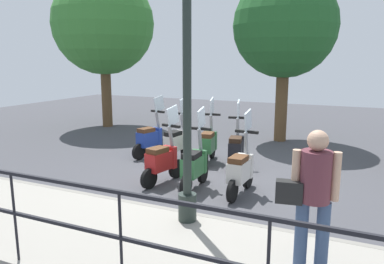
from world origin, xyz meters
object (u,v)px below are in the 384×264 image
scooter_far_0 (236,148)px  scooter_far_2 (177,142)px  tree_large (103,24)px  scooter_near_1 (195,165)px  pedestrian_with_bag (313,191)px  scooter_near_2 (163,160)px  tree_distant (285,26)px  scooter_far_1 (209,143)px  scooter_far_3 (150,138)px  lamp_post_near (187,76)px  scooter_near_0 (241,169)px

scooter_far_0 → scooter_far_2: 1.51m
tree_large → scooter_near_1: tree_large is taller
pedestrian_with_bag → scooter_near_2: bearing=43.4°
scooter_far_2 → scooter_near_2: bearing=-156.2°
tree_distant → scooter_far_1: bearing=161.7°
tree_distant → scooter_far_0: bearing=174.9°
tree_distant → scooter_far_3: size_ratio=3.17×
scooter_far_1 → scooter_far_0: bearing=-115.5°
scooter_near_1 → scooter_far_1: bearing=12.5°
tree_distant → lamp_post_near: bearing=-180.0°
scooter_near_1 → scooter_far_1: size_ratio=1.00×
tree_distant → scooter_far_1: (-3.19, 1.06, -2.88)m
tree_large → scooter_far_0: size_ratio=3.53×
scooter_near_0 → scooter_near_1: same height
scooter_near_2 → scooter_far_3: bearing=49.0°
scooter_near_0 → scooter_near_2: 1.61m
scooter_near_2 → scooter_near_1: bearing=-82.3°
tree_distant → scooter_near_2: 5.90m
tree_distant → scooter_far_2: size_ratio=3.17×
pedestrian_with_bag → scooter_near_2: size_ratio=1.03×
tree_large → scooter_far_2: (-3.22, -4.47, -3.16)m
scooter_near_0 → lamp_post_near: bearing=173.4°
lamp_post_near → pedestrian_with_bag: lamp_post_near is taller
tree_distant → scooter_near_2: tree_distant is taller
scooter_near_0 → scooter_far_1: (1.76, 1.33, 0.00)m
lamp_post_near → scooter_near_0: size_ratio=3.02×
scooter_far_0 → scooter_far_2: same height
scooter_far_0 → scooter_near_0: bearing=-171.1°
scooter_near_2 → scooter_far_2: bearing=29.0°
pedestrian_with_bag → tree_large: bearing=38.9°
pedestrian_with_bag → scooter_far_1: (4.13, 2.83, -0.60)m
pedestrian_with_bag → tree_distant: 7.87m
scooter_far_1 → scooter_far_3: (-0.08, 1.55, 0.00)m
scooter_near_1 → scooter_far_0: bearing=-11.9°
scooter_far_1 → scooter_near_2: bearing=162.0°
scooter_near_0 → scooter_far_2: 2.62m
scooter_far_1 → scooter_far_2: (-0.19, 0.76, 0.00)m
pedestrian_with_bag → tree_distant: size_ratio=0.33×
tree_large → tree_distant: size_ratio=1.11×
tree_distant → scooter_near_2: (-4.98, 1.33, -2.88)m
scooter_far_1 → tree_large: bearing=50.5°
tree_large → scooter_near_2: tree_large is taller
scooter_far_1 → tree_distant: bearing=-27.7°
pedestrian_with_bag → scooter_near_2: (2.35, 3.10, -0.60)m
lamp_post_near → scooter_near_1: lamp_post_near is taller
pedestrian_with_bag → tree_large: (7.16, 8.06, 2.56)m
pedestrian_with_bag → tree_large: tree_large is taller
scooter_near_1 → scooter_far_3: 2.66m
scooter_near_2 → scooter_far_3: size_ratio=1.00×
lamp_post_near → scooter_near_2: 2.76m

